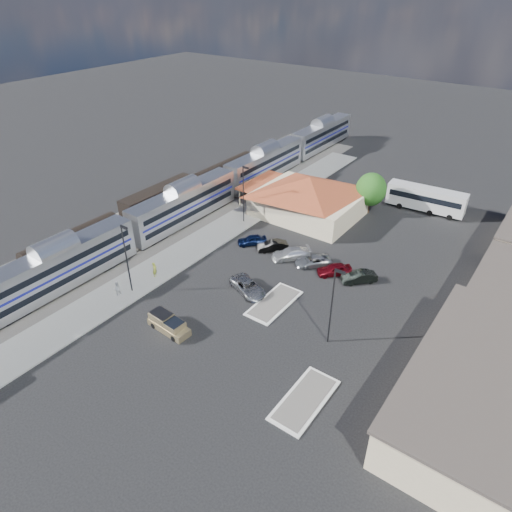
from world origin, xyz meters
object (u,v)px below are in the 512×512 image
Objects in this scene: station_depot at (308,196)px; pickup_truck at (169,324)px; suv at (248,287)px; coach_bus at (426,198)px.

station_depot is 3.61× the size of pickup_truck.
station_depot is 32.51m from pickup_truck.
station_depot is 22.55m from suv.
suv is (2.60, 10.43, -0.07)m from pickup_truck.
suv is at bearing 159.91° from coach_bus.
pickup_truck is (2.12, -32.35, -2.32)m from station_depot.
coach_bus is (9.73, 33.92, 1.46)m from suv.
pickup_truck is 0.95× the size of suv.
suv is 0.44× the size of coach_bus.
pickup_truck is 0.42× the size of coach_bus.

